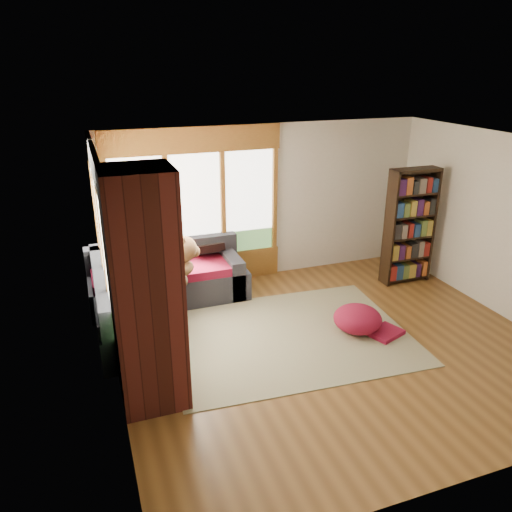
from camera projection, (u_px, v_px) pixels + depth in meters
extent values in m
plane|color=brown|center=(331.00, 343.00, 6.66)|extent=(5.50, 5.50, 0.00)
plane|color=white|center=(344.00, 147.00, 5.71)|extent=(5.50, 5.50, 0.00)
cube|color=silver|center=(266.00, 203.00, 8.38)|extent=(5.50, 0.04, 2.60)
cube|color=silver|center=(487.00, 358.00, 4.00)|extent=(5.50, 0.04, 2.60)
cube|color=silver|center=(108.00, 284.00, 5.32)|extent=(0.04, 5.00, 2.60)
cube|color=silver|center=(510.00, 229.00, 7.05)|extent=(0.04, 5.00, 2.60)
cube|color=#936025|center=(196.00, 207.00, 7.95)|extent=(2.82, 0.10, 1.90)
cube|color=white|center=(196.00, 207.00, 7.95)|extent=(2.54, 0.09, 1.62)
cube|color=#936025|center=(103.00, 243.00, 6.36)|extent=(0.10, 2.62, 1.90)
cube|color=white|center=(103.00, 243.00, 6.36)|extent=(0.09, 2.36, 1.62)
cube|color=#647945|center=(98.00, 197.00, 6.95)|extent=(0.03, 0.72, 0.90)
cube|color=#471914|center=(146.00, 293.00, 5.12)|extent=(0.70, 0.70, 2.60)
cube|color=#29292F|center=(178.00, 286.00, 7.86)|extent=(2.20, 0.90, 0.42)
cube|color=#29292F|center=(172.00, 255.00, 8.02)|extent=(2.20, 0.20, 0.38)
cube|color=#29292F|center=(238.00, 272.00, 8.14)|extent=(0.20, 0.90, 0.60)
cube|color=maroon|center=(172.00, 274.00, 7.63)|extent=(1.90, 0.66, 0.12)
cube|color=#29292F|center=(142.00, 311.00, 7.09)|extent=(0.90, 2.20, 0.42)
cube|color=#29292F|center=(113.00, 289.00, 6.83)|extent=(0.20, 2.20, 0.38)
cube|color=#29292F|center=(152.00, 340.00, 6.18)|extent=(0.90, 0.20, 0.60)
cube|color=maroon|center=(152.00, 303.00, 6.72)|extent=(0.66, 1.20, 0.12)
cube|color=maroon|center=(143.00, 276.00, 7.55)|extent=(0.66, 0.66, 0.12)
cube|color=beige|center=(288.00, 336.00, 6.84)|extent=(3.39, 2.68, 0.01)
cube|color=black|center=(430.00, 224.00, 8.35)|extent=(0.04, 0.28, 1.94)
cube|color=black|center=(389.00, 229.00, 8.11)|extent=(0.04, 0.28, 1.94)
cube|color=black|center=(405.00, 224.00, 8.34)|extent=(0.83, 0.02, 1.94)
cube|color=black|center=(404.00, 277.00, 8.56)|extent=(0.75, 0.26, 0.03)
cube|color=black|center=(406.00, 257.00, 8.43)|extent=(0.75, 0.26, 0.03)
cube|color=black|center=(408.00, 237.00, 8.29)|extent=(0.75, 0.26, 0.03)
cube|color=black|center=(411.00, 215.00, 8.16)|extent=(0.75, 0.26, 0.03)
cube|color=black|center=(414.00, 193.00, 8.02)|extent=(0.75, 0.26, 0.03)
cube|color=black|center=(416.00, 171.00, 7.89)|extent=(0.75, 0.26, 0.03)
cube|color=#726659|center=(410.00, 227.00, 8.21)|extent=(0.71, 0.20, 1.78)
ellipsoid|color=maroon|center=(358.00, 318.00, 6.92)|extent=(0.86, 0.86, 0.36)
ellipsoid|color=brown|center=(162.00, 269.00, 7.07)|extent=(1.00, 0.71, 0.31)
sphere|color=brown|center=(184.00, 255.00, 7.15)|extent=(0.42, 0.42, 0.38)
cone|color=brown|center=(179.00, 246.00, 7.07)|extent=(0.15, 0.15, 0.16)
ellipsoid|color=black|center=(168.00, 278.00, 6.92)|extent=(0.68, 0.82, 0.24)
sphere|color=black|center=(158.00, 265.00, 7.05)|extent=(0.37, 0.37, 0.28)
cone|color=black|center=(159.00, 259.00, 6.98)|extent=(0.14, 0.14, 0.12)
cube|color=black|center=(216.00, 244.00, 8.06)|extent=(0.45, 0.12, 0.45)
cube|color=black|center=(179.00, 248.00, 7.88)|extent=(0.45, 0.12, 0.45)
cube|color=black|center=(122.00, 267.00, 7.18)|extent=(0.45, 0.12, 0.45)
cube|color=black|center=(131.00, 298.00, 6.22)|extent=(0.45, 0.12, 0.45)
cube|color=maroon|center=(141.00, 253.00, 7.69)|extent=(0.42, 0.12, 0.42)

